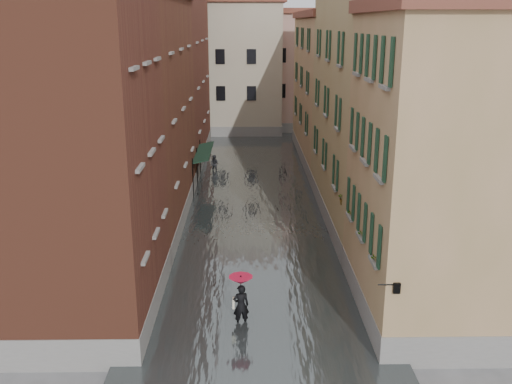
{
  "coord_description": "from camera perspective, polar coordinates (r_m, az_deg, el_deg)",
  "views": [
    {
      "loc": [
        -0.41,
        -22.55,
        11.16
      ],
      "look_at": [
        0.01,
        4.78,
        3.0
      ],
      "focal_mm": 40.0,
      "sensor_mm": 36.0,
      "label": 1
    }
  ],
  "objects": [
    {
      "name": "wall_lantern",
      "position": [
        19.05,
        13.81,
        -9.24
      ],
      "size": [
        0.71,
        0.22,
        0.35
      ],
      "color": "black",
      "rests_on": "ground"
    },
    {
      "name": "building_end_pink",
      "position": [
        63.09,
        5.07,
        11.87
      ],
      "size": [
        10.0,
        9.0,
        12.0
      ],
      "primitive_type": "cube",
      "color": "tan",
      "rests_on": "ground"
    },
    {
      "name": "window_planters",
      "position": [
        23.58,
        10.26,
        -2.59
      ],
      "size": [
        0.59,
        8.12,
        0.84
      ],
      "color": "#9A6532",
      "rests_on": "ground"
    },
    {
      "name": "awning_near",
      "position": [
        38.34,
        -5.46,
        3.45
      ],
      "size": [
        1.09,
        3.24,
        2.8
      ],
      "color": "black",
      "rests_on": "ground"
    },
    {
      "name": "building_right_far",
      "position": [
        47.45,
        8.24,
        9.91
      ],
      "size": [
        6.0,
        16.0,
        11.5
      ],
      "primitive_type": "cube",
      "color": "#93794C",
      "rests_on": "ground"
    },
    {
      "name": "ground",
      "position": [
        25.17,
        0.16,
        -9.7
      ],
      "size": [
        120.0,
        120.0,
        0.0
      ],
      "primitive_type": "plane",
      "color": "#525355",
      "rests_on": "ground"
    },
    {
      "name": "building_end_cream",
      "position": [
        60.79,
        -3.38,
        12.2
      ],
      "size": [
        12.0,
        9.0,
        13.0
      ],
      "primitive_type": "cube",
      "color": "#B0A88C",
      "rests_on": "ground"
    },
    {
      "name": "pedestrian_main",
      "position": [
        21.84,
        -1.53,
        -10.44
      ],
      "size": [
        0.92,
        0.92,
        2.06
      ],
      "color": "black",
      "rests_on": "ground"
    },
    {
      "name": "floodwater",
      "position": [
        37.24,
        -0.2,
        -0.66
      ],
      "size": [
        10.0,
        60.0,
        0.2
      ],
      "primitive_type": "cube",
      "color": "#464D4E",
      "rests_on": "ground"
    },
    {
      "name": "building_left_near",
      "position": [
        22.08,
        -18.25,
        3.6
      ],
      "size": [
        6.0,
        8.0,
        13.0
      ],
      "primitive_type": "cube",
      "color": "brown",
      "rests_on": "ground"
    },
    {
      "name": "building_left_far",
      "position": [
        47.2,
        -9.07,
        11.37
      ],
      "size": [
        6.0,
        16.0,
        14.0
      ],
      "primitive_type": "cube",
      "color": "brown",
      "rests_on": "ground"
    },
    {
      "name": "building_right_near",
      "position": [
        22.51,
        18.39,
        1.85
      ],
      "size": [
        6.0,
        8.0,
        11.5
      ],
      "primitive_type": "cube",
      "color": "#93794C",
      "rests_on": "ground"
    },
    {
      "name": "building_left_mid",
      "position": [
        32.61,
        -12.63,
        7.56
      ],
      "size": [
        6.0,
        14.0,
        12.5
      ],
      "primitive_type": "cube",
      "color": "#5A301C",
      "rests_on": "ground"
    },
    {
      "name": "awning_far",
      "position": [
        41.24,
        -5.14,
        4.38
      ],
      "size": [
        1.09,
        2.87,
        2.8
      ],
      "color": "black",
      "rests_on": "ground"
    },
    {
      "name": "pedestrian_far",
      "position": [
        43.86,
        -4.16,
        2.79
      ],
      "size": [
        0.83,
        0.74,
        1.41
      ],
      "primitive_type": "imported",
      "rotation": [
        0.0,
        0.0,
        -0.36
      ],
      "color": "black",
      "rests_on": "ground"
    },
    {
      "name": "building_right_mid",
      "position": [
        32.75,
        12.34,
        8.06
      ],
      "size": [
        6.0,
        14.0,
        13.0
      ],
      "primitive_type": "cube",
      "color": "#9D8A5F",
      "rests_on": "ground"
    }
  ]
}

